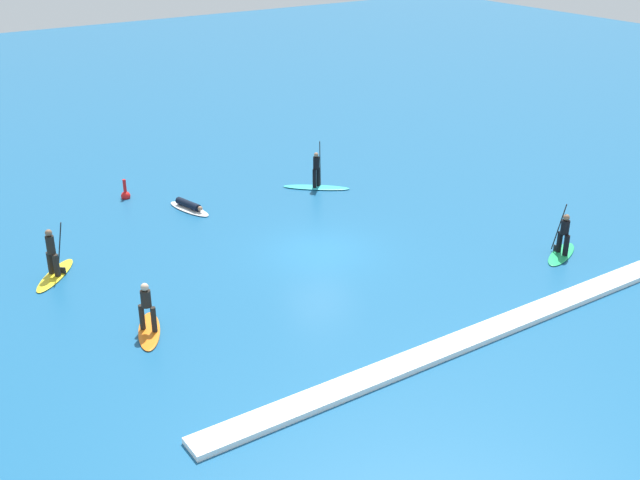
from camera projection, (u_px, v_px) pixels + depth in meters
ground_plane at (320, 252)px, 30.56m from camera, size 120.00×120.00×0.00m
surfer_on_teal_board at (316, 180)px, 36.89m from camera, size 2.85×2.55×2.30m
surfer_on_green_board at (563, 243)px, 30.09m from camera, size 2.53×1.66×2.08m
surfer_on_white_board at (189, 207)px, 34.49m from camera, size 1.28×2.61×0.42m
surfer_on_orange_board at (148, 319)px, 24.80m from camera, size 1.59×2.52×1.76m
surfer_on_yellow_board at (54, 264)px, 28.42m from camera, size 2.31×2.56×2.13m
marker_buoy at (126, 195)px, 35.79m from camera, size 0.43×0.43×1.01m
wave_crest at (464, 341)px, 24.36m from camera, size 18.78×0.90×0.18m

